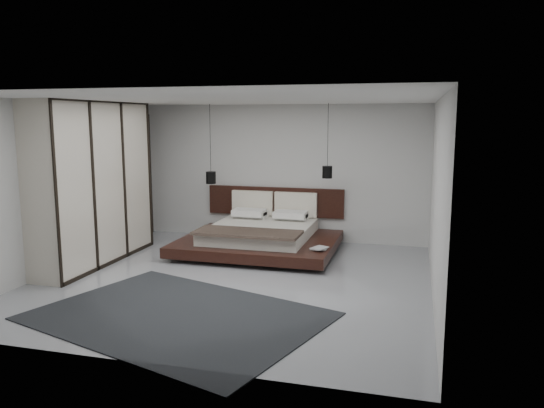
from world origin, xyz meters
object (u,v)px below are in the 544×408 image
(pendant_left, at_px, (211,177))
(pendant_right, at_px, (327,172))
(bed, at_px, (261,235))
(lattice_screen, at_px, (140,176))
(rug, at_px, (178,316))
(wardrobe, at_px, (93,182))

(pendant_left, distance_m, pendant_right, 2.39)
(pendant_right, bearing_deg, bed, -158.54)
(pendant_left, bearing_deg, lattice_screen, 177.24)
(pendant_right, relative_size, rug, 0.40)
(bed, distance_m, pendant_left, 1.65)
(pendant_right, height_order, rug, pendant_right)
(bed, bearing_deg, pendant_right, 21.46)
(wardrobe, bearing_deg, bed, 31.01)
(pendant_right, distance_m, rug, 4.51)
(lattice_screen, xyz_separation_m, wardrobe, (0.25, -2.10, 0.12))
(bed, distance_m, pendant_right, 1.76)
(pendant_left, xyz_separation_m, wardrobe, (-1.39, -2.02, 0.08))
(wardrobe, distance_m, rug, 3.55)
(bed, bearing_deg, pendant_left, 158.54)
(lattice_screen, relative_size, pendant_right, 1.84)
(pendant_right, bearing_deg, lattice_screen, 178.87)
(lattice_screen, relative_size, pendant_left, 1.63)
(bed, xyz_separation_m, pendant_right, (1.19, 0.47, 1.21))
(pendant_left, relative_size, pendant_right, 1.13)
(wardrobe, relative_size, rug, 0.82)
(bed, height_order, rug, bed)
(pendant_left, bearing_deg, wardrobe, -124.53)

